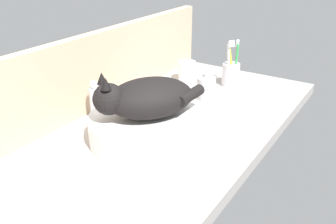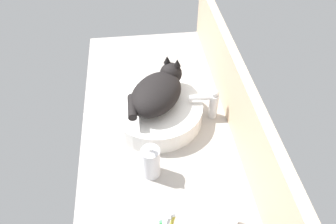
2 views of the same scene
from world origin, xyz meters
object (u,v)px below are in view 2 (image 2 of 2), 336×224
cat (158,91)px  soap_dispenser (151,162)px  water_glass (226,222)px  sink_basin (157,112)px  faucet (211,103)px

cat → soap_dispenser: cat is taller
water_glass → sink_basin: bearing=-161.8°
faucet → water_glass: (47.44, -5.46, -3.66)cm
soap_dispenser → water_glass: soap_dispenser is taller
water_glass → cat: bearing=-162.9°
sink_basin → soap_dispenser: size_ratio=2.32×
sink_basin → water_glass: water_glass is taller
soap_dispenser → cat: bearing=169.5°
sink_basin → faucet: 21.72cm
water_glass → faucet: bearing=173.4°
sink_basin → soap_dispenser: (25.99, -4.33, 2.36)cm
sink_basin → faucet: bearing=87.3°
faucet → water_glass: 47.89cm
sink_basin → cat: 9.74cm
faucet → soap_dispenser: size_ratio=0.87×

